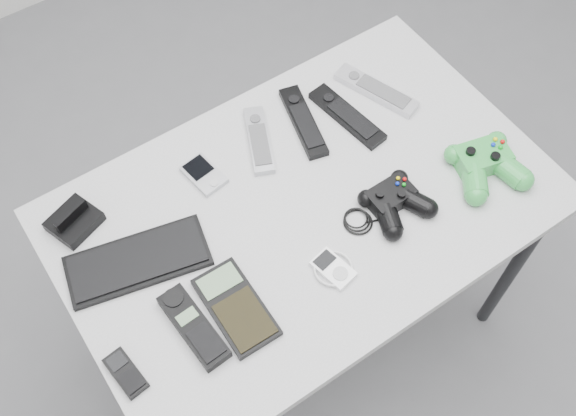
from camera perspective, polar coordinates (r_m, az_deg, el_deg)
floor at (r=2.08m, az=1.73°, el=-9.29°), size 3.50×3.50×0.00m
desk at (r=1.49m, az=1.41°, el=-0.89°), size 1.04×0.67×0.70m
pda_keyboard at (r=1.40m, az=-12.60°, el=-4.38°), size 0.31×0.18×0.02m
dock_bracket at (r=1.46m, az=-17.77°, el=-0.83°), size 0.12×0.11×0.05m
pda at (r=1.48m, az=-7.14°, el=2.85°), size 0.08×0.10×0.02m
remote_silver_a at (r=1.52m, az=-2.47°, el=5.80°), size 0.12×0.18×0.02m
remote_black_a at (r=1.55m, az=1.30°, el=7.36°), size 0.10×0.21×0.02m
remote_black_b at (r=1.57m, az=5.02°, el=7.80°), size 0.08×0.21×0.02m
remote_silver_b at (r=1.63m, az=7.47°, el=9.88°), size 0.12×0.21×0.02m
mobile_phone at (r=1.31m, az=-13.59°, el=-13.42°), size 0.05×0.10×0.02m
cordless_handset at (r=1.31m, az=-8.00°, el=-9.91°), size 0.07×0.18×0.03m
calculator at (r=1.32m, az=-4.45°, el=-8.34°), size 0.10×0.19×0.02m
mp3_player at (r=1.36m, az=3.85°, el=-5.14°), size 0.10×0.10×0.02m
controller_black at (r=1.43m, az=9.03°, el=0.65°), size 0.24×0.15×0.05m
controller_green at (r=1.53m, az=16.42°, el=3.70°), size 0.20×0.21×0.05m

